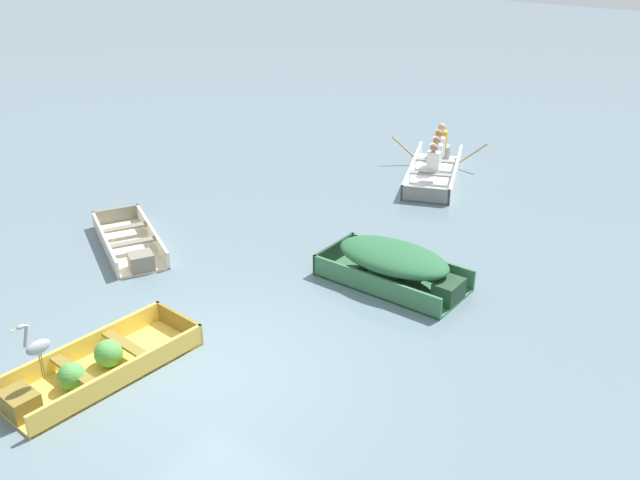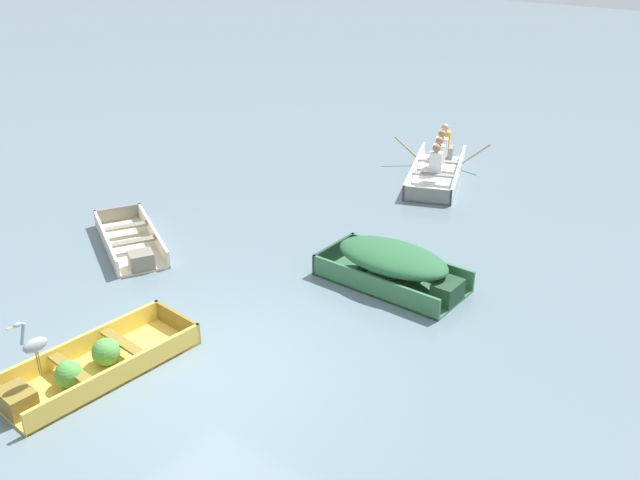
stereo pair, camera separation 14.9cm
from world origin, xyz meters
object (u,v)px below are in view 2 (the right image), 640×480
at_px(skiff_cream_near_moored, 131,243).
at_px(skiff_green_mid_moored, 394,263).
at_px(rowboat_white_with_crew, 438,165).
at_px(heron_on_dinghy, 34,344).
at_px(dinghy_yellow_foreground, 91,366).

relative_size(skiff_cream_near_moored, skiff_green_mid_moored, 1.02).
xyz_separation_m(skiff_green_mid_moored, rowboat_white_with_crew, (-1.83, 5.13, -0.15)).
bearing_deg(heron_on_dinghy, dinghy_yellow_foreground, 88.39).
distance_m(skiff_cream_near_moored, rowboat_white_with_crew, 7.33).
bearing_deg(dinghy_yellow_foreground, heron_on_dinghy, -91.61).
relative_size(rowboat_white_with_crew, heron_on_dinghy, 3.95).
relative_size(dinghy_yellow_foreground, skiff_cream_near_moored, 1.09).
relative_size(skiff_green_mid_moored, rowboat_white_with_crew, 0.75).
xyz_separation_m(rowboat_white_with_crew, heron_on_dinghy, (-0.20, -10.43, 0.66)).
relative_size(dinghy_yellow_foreground, heron_on_dinghy, 3.31).
height_order(skiff_cream_near_moored, rowboat_white_with_crew, rowboat_white_with_crew).
distance_m(skiff_green_mid_moored, heron_on_dinghy, 5.70).
distance_m(skiff_green_mid_moored, rowboat_white_with_crew, 5.44).
xyz_separation_m(skiff_cream_near_moored, skiff_green_mid_moored, (4.60, 1.65, 0.27)).
distance_m(dinghy_yellow_foreground, heron_on_dinghy, 1.03).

